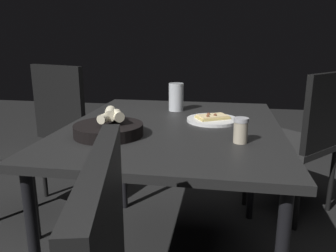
{
  "coord_description": "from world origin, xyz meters",
  "views": [
    {
      "loc": [
        -1.42,
        -0.21,
        1.09
      ],
      "look_at": [
        -0.1,
        0.01,
        0.74
      ],
      "focal_mm": 35.56,
      "sensor_mm": 36.0,
      "label": 1
    }
  ],
  "objects": [
    {
      "name": "chair_spare",
      "position": [
        0.63,
        -0.71,
        0.52
      ],
      "size": [
        0.62,
        0.62,
        0.91
      ],
      "color": "#272727",
      "rests_on": "ground"
    },
    {
      "name": "chair_near",
      "position": [
        0.41,
        0.86,
        0.52
      ],
      "size": [
        0.57,
        0.57,
        0.93
      ],
      "color": "black",
      "rests_on": "ground"
    },
    {
      "name": "dining_table",
      "position": [
        0.0,
        0.0,
        0.66
      ],
      "size": [
        1.15,
        0.93,
        0.72
      ],
      "color": "black",
      "rests_on": "ground"
    },
    {
      "name": "bread_basket",
      "position": [
        -0.21,
        0.23,
        0.75
      ],
      "size": [
        0.27,
        0.27,
        0.11
      ],
      "color": "black",
      "rests_on": "dining_table"
    },
    {
      "name": "pepper_shaker",
      "position": [
        -0.22,
        -0.28,
        0.76
      ],
      "size": [
        0.05,
        0.05,
        0.09
      ],
      "color": "#BFB299",
      "rests_on": "dining_table"
    },
    {
      "name": "beer_glass",
      "position": [
        0.3,
        0.03,
        0.78
      ],
      "size": [
        0.08,
        0.08,
        0.15
      ],
      "color": "silver",
      "rests_on": "dining_table"
    },
    {
      "name": "pizza_plate",
      "position": [
        0.09,
        -0.17,
        0.73
      ],
      "size": [
        0.24,
        0.24,
        0.04
      ],
      "color": "white",
      "rests_on": "dining_table"
    }
  ]
}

